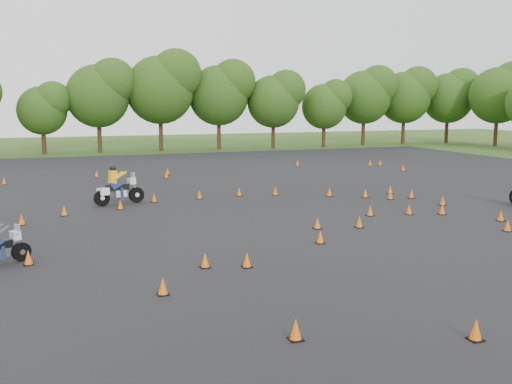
% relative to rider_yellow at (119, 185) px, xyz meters
% --- Properties ---
extents(ground, '(140.00, 140.00, 0.00)m').
position_rel_rider_yellow_xyz_m(ground, '(5.17, -9.74, -1.00)').
color(ground, '#2D5119').
rests_on(ground, ground).
extents(asphalt_pad, '(62.00, 62.00, 0.00)m').
position_rel_rider_yellow_xyz_m(asphalt_pad, '(5.17, -3.74, -0.99)').
color(asphalt_pad, black).
rests_on(asphalt_pad, ground).
extents(treeline, '(87.28, 32.29, 10.97)m').
position_rel_rider_yellow_xyz_m(treeline, '(9.62, 25.36, 3.57)').
color(treeline, '#284814').
rests_on(treeline, ground).
extents(traffic_cones, '(36.59, 32.64, 0.45)m').
position_rel_rider_yellow_xyz_m(traffic_cones, '(5.32, -3.94, -0.77)').
color(traffic_cones, orange).
rests_on(traffic_cones, asphalt_pad).
extents(rider_yellow, '(2.69, 1.39, 1.98)m').
position_rel_rider_yellow_xyz_m(rider_yellow, '(0.00, 0.00, 0.00)').
color(rider_yellow, gold).
rests_on(rider_yellow, ground).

